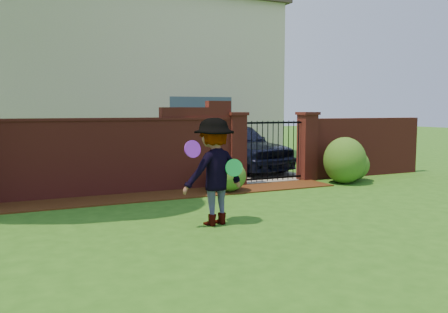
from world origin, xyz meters
name	(u,v)px	position (x,y,z in m)	size (l,w,h in m)	color
ground	(213,233)	(0.00, 0.00, -0.01)	(80.00, 80.00, 0.01)	#255415
mulch_bed	(110,200)	(-0.95, 3.34, 0.01)	(11.10, 1.08, 0.03)	#321809
brick_wall	(54,157)	(-2.01, 4.00, 0.93)	(8.70, 0.31, 2.16)	maroon
brick_wall_return	(364,147)	(6.60, 4.00, 0.85)	(4.00, 0.25, 1.70)	maroon
pillar_left	(236,148)	(2.40, 4.00, 0.96)	(0.50, 0.50, 1.88)	maroon
pillar_right	(307,146)	(4.60, 4.00, 0.96)	(0.50, 0.50, 1.88)	maroon
iron_gate	(273,151)	(3.50, 4.00, 0.85)	(1.78, 0.03, 1.60)	black
driveway	(213,166)	(3.50, 8.00, 0.01)	(3.20, 8.00, 0.01)	slate
house	(114,78)	(1.00, 12.00, 3.16)	(12.40, 6.40, 6.30)	beige
car	(238,146)	(3.76, 6.56, 0.78)	(1.85, 4.59, 1.57)	black
shrub_left	(226,176)	(1.75, 3.20, 0.39)	(0.94, 0.94, 0.77)	#215419
shrub_middle	(345,160)	(5.13, 3.06, 0.61)	(1.12, 1.12, 1.23)	#215419
shrub_right	(351,165)	(5.58, 3.35, 0.45)	(1.01, 1.01, 0.90)	#215419
man	(215,172)	(0.23, 0.44, 0.90)	(1.17, 0.67, 1.81)	gray
frisbee_purple	(193,149)	(-0.24, 0.27, 1.32)	(0.28, 0.28, 0.03)	purple
frisbee_green	(234,168)	(0.50, 0.27, 0.98)	(0.30, 0.30, 0.03)	green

